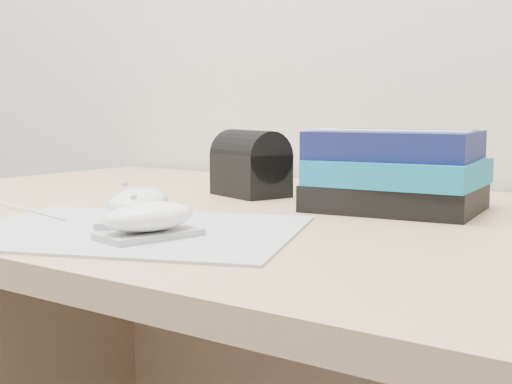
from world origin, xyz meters
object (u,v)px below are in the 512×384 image
Objects in this scene: pouch at (251,164)px; mouse_front at (149,220)px; desk at (367,381)px; mouse_rear at (138,205)px; book_stack at (396,171)px.

mouse_front is at bearing -69.74° from pouch.
pouch reaches higher than desk.
pouch is (-0.24, 0.05, 0.28)m from desk.
mouse_front is at bearing -38.49° from mouse_rear.
mouse_rear reaches higher than desk.
desk is 12.04× the size of mouse_rear.
pouch is (-0.06, 0.31, 0.03)m from mouse_rear.
mouse_front is 0.38m from book_stack.
pouch is (-0.25, 0.01, -0.00)m from book_stack.
desk is 13.66× the size of mouse_front.
mouse_rear reaches higher than mouse_front.
desk is at bearing 72.39° from mouse_front.
mouse_rear is at bearing -124.74° from desk.
book_stack is 0.25m from pouch.
mouse_front is 0.48× the size of book_stack.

